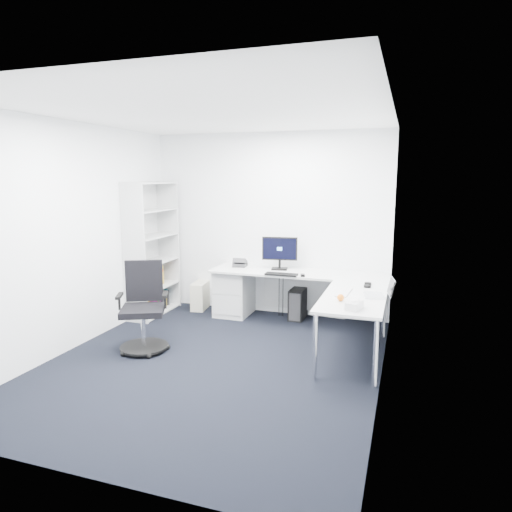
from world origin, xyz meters
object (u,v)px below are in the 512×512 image
(l_desk, at_px, (292,303))
(bookshelf, at_px, (152,249))
(monitor, at_px, (280,253))
(task_chair, at_px, (143,308))
(laptop, at_px, (374,287))

(l_desk, height_order, bookshelf, bookshelf)
(monitor, bearing_deg, bookshelf, -178.02)
(task_chair, bearing_deg, laptop, -11.16)
(l_desk, bearing_deg, bookshelf, 178.68)
(task_chair, xyz_separation_m, monitor, (1.19, 1.74, 0.44))
(bookshelf, bearing_deg, laptop, -12.67)
(bookshelf, xyz_separation_m, laptop, (3.29, -0.74, -0.15))
(bookshelf, bearing_deg, task_chair, -63.41)
(l_desk, distance_m, laptop, 1.39)
(bookshelf, height_order, monitor, bookshelf)
(task_chair, height_order, laptop, task_chair)
(task_chair, bearing_deg, l_desk, 16.78)
(l_desk, height_order, task_chair, task_chair)
(bookshelf, distance_m, task_chair, 1.60)
(task_chair, height_order, monitor, monitor)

